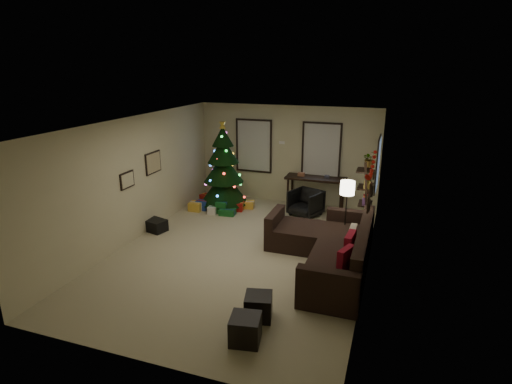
% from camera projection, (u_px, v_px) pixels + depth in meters
% --- Properties ---
extents(floor, '(7.00, 7.00, 0.00)m').
position_uv_depth(floor, '(242.00, 252.00, 8.58)').
color(floor, tan).
rests_on(floor, ground).
extents(ceiling, '(7.00, 7.00, 0.00)m').
position_uv_depth(ceiling, '(241.00, 122.00, 7.77)').
color(ceiling, white).
rests_on(ceiling, floor).
extents(wall_back, '(5.00, 0.00, 5.00)m').
position_uv_depth(wall_back, '(287.00, 155.00, 11.34)').
color(wall_back, beige).
rests_on(wall_back, floor).
extents(wall_front, '(5.00, 0.00, 5.00)m').
position_uv_depth(wall_front, '(139.00, 271.00, 5.02)').
color(wall_front, beige).
rests_on(wall_front, floor).
extents(wall_left, '(0.00, 7.00, 7.00)m').
position_uv_depth(wall_left, '(134.00, 179.00, 8.96)').
color(wall_left, beige).
rests_on(wall_left, floor).
extents(wall_right, '(0.00, 7.00, 7.00)m').
position_uv_depth(wall_right, '(371.00, 204.00, 7.40)').
color(wall_right, beige).
rests_on(wall_right, floor).
extents(window_back_left, '(1.05, 0.06, 1.50)m').
position_uv_depth(window_back_left, '(254.00, 146.00, 11.54)').
color(window_back_left, '#728CB2').
rests_on(window_back_left, wall_back).
extents(window_back_right, '(1.05, 0.06, 1.50)m').
position_uv_depth(window_back_right, '(321.00, 150.00, 10.95)').
color(window_back_right, '#728CB2').
rests_on(window_back_right, wall_back).
extents(window_right_wall, '(0.06, 0.90, 1.30)m').
position_uv_depth(window_right_wall, '(378.00, 164.00, 9.67)').
color(window_right_wall, '#728CB2').
rests_on(window_right_wall, wall_right).
extents(christmas_tree, '(1.29, 1.29, 2.40)m').
position_uv_depth(christmas_tree, '(224.00, 171.00, 11.03)').
color(christmas_tree, black).
rests_on(christmas_tree, floor).
extents(presents, '(1.57, 1.01, 0.30)m').
position_uv_depth(presents, '(218.00, 206.00, 11.00)').
color(presents, maroon).
rests_on(presents, floor).
extents(sofa, '(2.12, 3.06, 0.92)m').
position_uv_depth(sofa, '(330.00, 250.00, 7.98)').
color(sofa, black).
rests_on(sofa, floor).
extents(pillow_red_a, '(0.25, 0.43, 0.42)m').
position_uv_depth(pillow_red_a, '(346.00, 260.00, 6.86)').
color(pillow_red_a, maroon).
rests_on(pillow_red_a, sofa).
extents(pillow_red_b, '(0.17, 0.48, 0.47)m').
position_uv_depth(pillow_red_b, '(350.00, 246.00, 7.38)').
color(pillow_red_b, maroon).
rests_on(pillow_red_b, sofa).
extents(pillow_cream, '(0.12, 0.41, 0.41)m').
position_uv_depth(pillow_cream, '(352.00, 237.00, 7.77)').
color(pillow_cream, beige).
rests_on(pillow_cream, sofa).
extents(ottoman_near, '(0.49, 0.49, 0.39)m').
position_uv_depth(ottoman_near, '(258.00, 306.00, 6.33)').
color(ottoman_near, black).
rests_on(ottoman_near, floor).
extents(ottoman_far, '(0.48, 0.48, 0.40)m').
position_uv_depth(ottoman_far, '(245.00, 329.00, 5.78)').
color(ottoman_far, black).
rests_on(ottoman_far, floor).
extents(desk, '(1.61, 0.57, 0.87)m').
position_uv_depth(desk, '(316.00, 181.00, 10.98)').
color(desk, black).
rests_on(desk, floor).
extents(desk_chair, '(0.85, 0.82, 0.68)m').
position_uv_depth(desk_chair, '(306.00, 203.00, 10.56)').
color(desk_chair, black).
rests_on(desk_chair, floor).
extents(bookshelf, '(0.30, 0.51, 1.73)m').
position_uv_depth(bookshelf, '(366.00, 199.00, 9.30)').
color(bookshelf, black).
rests_on(bookshelf, floor).
extents(potted_plant, '(0.54, 0.52, 0.46)m').
position_uv_depth(potted_plant, '(370.00, 156.00, 9.09)').
color(potted_plant, '#4C4C4C').
rests_on(potted_plant, bookshelf).
extents(floor_lamp, '(0.30, 0.30, 1.43)m').
position_uv_depth(floor_lamp, '(347.00, 192.00, 8.59)').
color(floor_lamp, black).
rests_on(floor_lamp, floor).
extents(art_map, '(0.04, 0.60, 0.50)m').
position_uv_depth(art_map, '(153.00, 163.00, 9.56)').
color(art_map, black).
rests_on(art_map, wall_left).
extents(art_abstract, '(0.04, 0.45, 0.35)m').
position_uv_depth(art_abstract, '(127.00, 180.00, 8.69)').
color(art_abstract, black).
rests_on(art_abstract, wall_left).
extents(gallery, '(0.03, 1.25, 0.54)m').
position_uv_depth(gallery, '(371.00, 193.00, 7.28)').
color(gallery, black).
rests_on(gallery, wall_right).
extents(garland, '(0.08, 1.90, 0.30)m').
position_uv_depth(garland, '(371.00, 169.00, 7.14)').
color(garland, '#A5140C').
rests_on(garland, wall_right).
extents(stocking_left, '(0.20, 0.05, 0.36)m').
position_uv_depth(stocking_left, '(282.00, 147.00, 11.34)').
color(stocking_left, '#990F0C').
rests_on(stocking_left, wall_back).
extents(stocking_right, '(0.20, 0.05, 0.36)m').
position_uv_depth(stocking_right, '(294.00, 150.00, 11.30)').
color(stocking_right, '#990F0C').
rests_on(stocking_right, wall_back).
extents(storage_bin, '(0.63, 0.50, 0.28)m').
position_uv_depth(storage_bin, '(155.00, 225.00, 9.66)').
color(storage_bin, black).
rests_on(storage_bin, floor).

